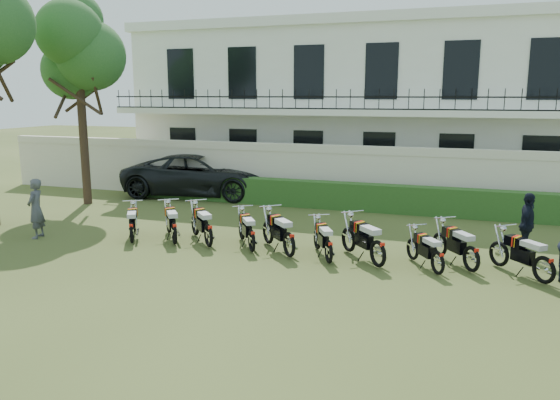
{
  "coord_description": "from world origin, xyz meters",
  "views": [
    {
      "loc": [
        4.94,
        -12.32,
        4.19
      ],
      "look_at": [
        -0.09,
        2.23,
        1.21
      ],
      "focal_mm": 35.0,
      "sensor_mm": 36.0,
      "label": 1
    }
  ],
  "objects": [
    {
      "name": "tree_west_near",
      "position": [
        -8.96,
        5.0,
        5.89
      ],
      "size": [
        3.4,
        3.2,
        7.9
      ],
      "color": "#473323",
      "rests_on": "ground"
    },
    {
      "name": "inspector",
      "position": [
        -7.01,
        0.2,
        0.89
      ],
      "size": [
        0.58,
        0.73,
        1.77
      ],
      "primitive_type": "imported",
      "rotation": [
        0.0,
        0.0,
        -1.31
      ],
      "color": "#57575C",
      "rests_on": "ground"
    },
    {
      "name": "motorcycle_7",
      "position": [
        4.43,
        0.5,
        0.45
      ],
      "size": [
        1.06,
        1.52,
        0.97
      ],
      "rotation": [
        0.0,
        0.0,
        0.59
      ],
      "color": "black",
      "rests_on": "ground"
    },
    {
      "name": "building",
      "position": [
        0.0,
        13.96,
        3.71
      ],
      "size": [
        20.4,
        9.6,
        7.4
      ],
      "color": "white",
      "rests_on": "ground"
    },
    {
      "name": "motorcycle_6",
      "position": [
        3.02,
        0.59,
        0.53
      ],
      "size": [
        1.48,
        1.66,
        1.16
      ],
      "rotation": [
        0.0,
        0.0,
        0.72
      ],
      "color": "black",
      "rests_on": "ground"
    },
    {
      "name": "ground",
      "position": [
        0.0,
        0.0,
        0.0
      ],
      "size": [
        100.0,
        100.0,
        0.0
      ],
      "primitive_type": "plane",
      "color": "#39441B",
      "rests_on": "ground"
    },
    {
      "name": "suv",
      "position": [
        -5.6,
        7.98,
        0.88
      ],
      "size": [
        6.67,
        3.78,
        1.76
      ],
      "primitive_type": "imported",
      "rotation": [
        0.0,
        0.0,
        1.71
      ],
      "color": "black",
      "rests_on": "ground"
    },
    {
      "name": "motorcycle_3",
      "position": [
        -0.4,
        0.81,
        0.48
      ],
      "size": [
        1.16,
        1.64,
        1.05
      ],
      "rotation": [
        0.0,
        0.0,
        0.6
      ],
      "color": "black",
      "rests_on": "ground"
    },
    {
      "name": "perimeter_wall",
      "position": [
        0.0,
        8.0,
        1.17
      ],
      "size": [
        30.0,
        0.35,
        2.3
      ],
      "color": "beige",
      "rests_on": "ground"
    },
    {
      "name": "motorcycle_4",
      "position": [
        0.7,
        0.67,
        0.53
      ],
      "size": [
        1.49,
        1.61,
        1.14
      ],
      "rotation": [
        0.0,
        0.0,
        0.74
      ],
      "color": "black",
      "rests_on": "ground"
    },
    {
      "name": "motorcycle_8",
      "position": [
        5.18,
        0.94,
        0.5
      ],
      "size": [
        1.22,
        1.69,
        1.09
      ],
      "rotation": [
        0.0,
        0.0,
        0.61
      ],
      "color": "black",
      "rests_on": "ground"
    },
    {
      "name": "motorcycle_9",
      "position": [
        6.71,
        0.62,
        0.5
      ],
      "size": [
        1.38,
        1.57,
        1.09
      ],
      "rotation": [
        0.0,
        0.0,
        0.71
      ],
      "color": "black",
      "rests_on": "ground"
    },
    {
      "name": "motorcycle_2",
      "position": [
        -1.71,
        0.86,
        0.52
      ],
      "size": [
        1.47,
        1.59,
        1.12
      ],
      "rotation": [
        0.0,
        0.0,
        0.74
      ],
      "color": "black",
      "rests_on": "ground"
    },
    {
      "name": "officer_5",
      "position": [
        6.52,
        2.89,
        0.85
      ],
      "size": [
        0.63,
        1.06,
        1.69
      ],
      "primitive_type": "imported",
      "rotation": [
        0.0,
        0.0,
        1.34
      ],
      "color": "black",
      "rests_on": "ground"
    },
    {
      "name": "motorcycle_0",
      "position": [
        -3.96,
        0.53,
        0.47
      ],
      "size": [
        1.05,
        1.67,
        1.03
      ],
      "rotation": [
        0.0,
        0.0,
        0.54
      ],
      "color": "black",
      "rests_on": "ground"
    },
    {
      "name": "motorcycle_1",
      "position": [
        -2.75,
        0.8,
        0.5
      ],
      "size": [
        1.28,
        1.65,
        1.09
      ],
      "rotation": [
        0.0,
        0.0,
        0.65
      ],
      "color": "black",
      "rests_on": "ground"
    },
    {
      "name": "motorcycle_5",
      "position": [
        1.8,
        0.52,
        0.47
      ],
      "size": [
        0.98,
        1.68,
        1.01
      ],
      "rotation": [
        0.0,
        0.0,
        0.49
      ],
      "color": "black",
      "rests_on": "ground"
    },
    {
      "name": "hedge",
      "position": [
        1.0,
        7.2,
        0.5
      ],
      "size": [
        18.0,
        0.6,
        1.0
      ],
      "primitive_type": "cube",
      "color": "#284C1B",
      "rests_on": "ground"
    }
  ]
}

